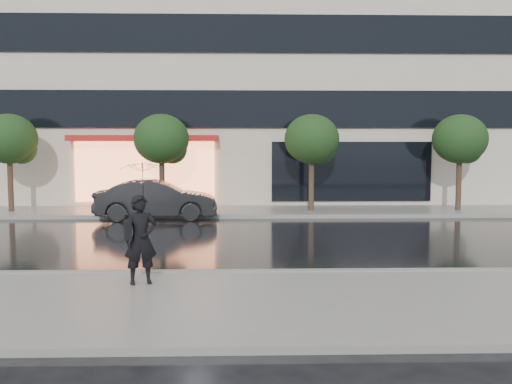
{
  "coord_description": "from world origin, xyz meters",
  "views": [
    {
      "loc": [
        0.15,
        -12.83,
        2.79
      ],
      "look_at": [
        0.6,
        3.71,
        1.4
      ],
      "focal_mm": 40.0,
      "sensor_mm": 36.0,
      "label": 1
    }
  ],
  "objects": [
    {
      "name": "pedestrian_with_umbrella",
      "position": [
        -1.73,
        -2.01,
        1.62
      ],
      "size": [
        1.12,
        1.13,
        2.35
      ],
      "rotation": [
        0.0,
        0.0,
        0.31
      ],
      "color": "black",
      "rests_on": "sidewalk_near"
    },
    {
      "name": "tree_mid_east",
      "position": [
        3.06,
        10.03,
        2.92
      ],
      "size": [
        2.2,
        2.2,
        3.99
      ],
      "color": "#33261C",
      "rests_on": "ground"
    },
    {
      "name": "sidewalk_near",
      "position": [
        0.0,
        -3.25,
        0.06
      ],
      "size": [
        60.0,
        4.5,
        0.12
      ],
      "primitive_type": "cube",
      "color": "slate",
      "rests_on": "ground"
    },
    {
      "name": "parked_car",
      "position": [
        -2.98,
        8.3,
        0.74
      ],
      "size": [
        4.56,
        1.84,
        1.47
      ],
      "primitive_type": "imported",
      "rotation": [
        0.0,
        0.0,
        1.63
      ],
      "color": "black",
      "rests_on": "ground"
    },
    {
      "name": "tree_far_west",
      "position": [
        -8.94,
        10.03,
        2.92
      ],
      "size": [
        2.2,
        2.2,
        3.99
      ],
      "color": "#33261C",
      "rests_on": "ground"
    },
    {
      "name": "sidewalk_far",
      "position": [
        0.0,
        10.25,
        0.06
      ],
      "size": [
        60.0,
        3.5,
        0.12
      ],
      "primitive_type": "cube",
      "color": "slate",
      "rests_on": "ground"
    },
    {
      "name": "tree_mid_west",
      "position": [
        -2.94,
        10.03,
        2.92
      ],
      "size": [
        2.2,
        2.2,
        3.99
      ],
      "color": "#33261C",
      "rests_on": "ground"
    },
    {
      "name": "curb_near",
      "position": [
        0.0,
        -1.0,
        0.07
      ],
      "size": [
        60.0,
        0.25,
        0.14
      ],
      "primitive_type": "cube",
      "color": "gray",
      "rests_on": "ground"
    },
    {
      "name": "curb_far",
      "position": [
        0.0,
        8.5,
        0.07
      ],
      "size": [
        60.0,
        0.25,
        0.14
      ],
      "primitive_type": "cube",
      "color": "gray",
      "rests_on": "ground"
    },
    {
      "name": "tree_far_east",
      "position": [
        9.06,
        10.03,
        2.92
      ],
      "size": [
        2.2,
        2.2,
        3.99
      ],
      "color": "#33261C",
      "rests_on": "ground"
    },
    {
      "name": "ground",
      "position": [
        0.0,
        0.0,
        0.0
      ],
      "size": [
        120.0,
        120.0,
        0.0
      ],
      "primitive_type": "plane",
      "color": "black",
      "rests_on": "ground"
    },
    {
      "name": "office_building",
      "position": [
        -0.0,
        17.97,
        9.0
      ],
      "size": [
        30.0,
        12.76,
        18.0
      ],
      "color": "beige",
      "rests_on": "ground"
    }
  ]
}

